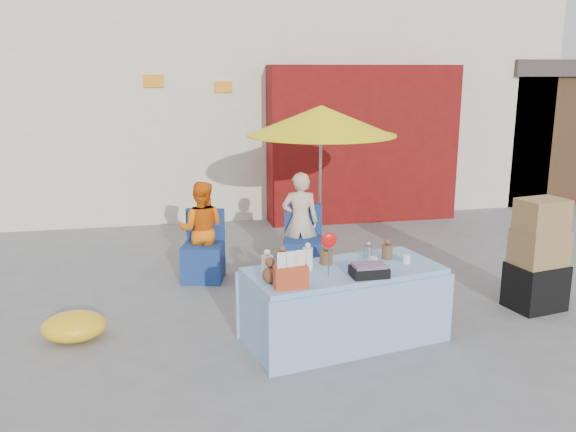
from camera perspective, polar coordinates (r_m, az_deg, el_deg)
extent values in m
plane|color=slate|center=(6.24, -0.35, -10.32)|extent=(80.00, 80.00, 0.00)
cube|color=silver|center=(12.65, -6.80, 12.22)|extent=(12.00, 5.00, 4.50)
cube|color=maroon|center=(10.41, 7.00, 6.70)|extent=(3.20, 0.60, 2.60)
cube|color=#4C331E|center=(13.94, 21.66, 7.15)|extent=(2.60, 3.00, 2.40)
cube|color=#3F3833|center=(13.88, 22.15, 12.69)|extent=(2.80, 3.20, 0.30)
cube|color=orange|center=(10.07, -12.46, 12.25)|extent=(0.32, 0.04, 0.20)
cube|color=orange|center=(10.13, -6.07, 11.93)|extent=(0.28, 0.04, 0.18)
cube|color=#91BCE8|center=(5.86, 5.21, -8.21)|extent=(1.94, 1.16, 0.72)
cube|color=#91BCE8|center=(5.53, 7.31, -9.90)|extent=(1.83, 0.40, 0.67)
cube|color=#91BCE8|center=(6.21, 3.35, -7.12)|extent=(1.83, 0.40, 0.67)
cylinder|color=white|center=(5.54, -1.95, -4.56)|extent=(0.12, 0.12, 0.17)
cylinder|color=brown|center=(5.70, -0.51, -4.14)|extent=(0.14, 0.14, 0.15)
cylinder|color=white|center=(5.64, 1.85, -4.04)|extent=(0.11, 0.11, 0.21)
cylinder|color=brown|center=(5.83, 3.58, -3.85)|extent=(0.15, 0.15, 0.13)
cylinder|color=#B2B2B7|center=(6.07, 7.53, -3.33)|extent=(0.10, 0.10, 0.11)
cylinder|color=brown|center=(6.05, 9.26, -3.32)|extent=(0.12, 0.12, 0.14)
cylinder|color=white|center=(5.82, 8.01, -4.24)|extent=(0.09, 0.09, 0.09)
cylinder|color=white|center=(5.96, 11.01, -3.95)|extent=(0.09, 0.09, 0.09)
sphere|color=brown|center=(5.31, -1.68, -5.53)|extent=(0.14, 0.14, 0.14)
ellipsoid|color=red|center=(5.41, 3.86, -2.25)|extent=(0.15, 0.08, 0.14)
cube|color=#BB3E1C|center=(5.18, 0.29, -5.76)|extent=(0.31, 0.19, 0.19)
cube|color=black|center=(5.53, 7.59, -5.18)|extent=(0.36, 0.29, 0.09)
cube|color=navy|center=(7.55, -7.93, -4.31)|extent=(0.58, 0.56, 0.45)
cube|color=navy|center=(7.65, -7.74, -0.77)|extent=(0.48, 0.16, 0.40)
cube|color=navy|center=(7.73, 1.38, -3.77)|extent=(0.58, 0.56, 0.45)
cube|color=navy|center=(7.82, 1.42, -0.31)|extent=(0.48, 0.16, 0.40)
imported|color=orange|center=(7.59, -8.10, -1.25)|extent=(0.68, 0.59, 1.20)
imported|color=beige|center=(7.76, 1.14, -0.52)|extent=(0.53, 0.41, 1.28)
cylinder|color=gray|center=(7.89, 3.04, 2.39)|extent=(0.04, 0.04, 2.00)
cone|color=#FFEC0D|center=(7.77, 3.12, 8.92)|extent=(1.90, 1.90, 0.38)
cylinder|color=#FFEC0D|center=(7.78, 3.10, 7.60)|extent=(1.90, 1.90, 0.02)
cube|color=black|center=(7.13, 22.14, -6.09)|extent=(0.62, 0.54, 0.50)
cube|color=#A07C48|center=(7.01, 22.45, -2.71)|extent=(0.58, 0.49, 0.38)
cube|color=#A07C48|center=(6.89, 22.68, 0.09)|extent=(0.54, 0.44, 0.34)
ellipsoid|color=yellow|center=(6.25, -19.39, -9.72)|extent=(0.76, 0.70, 0.27)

